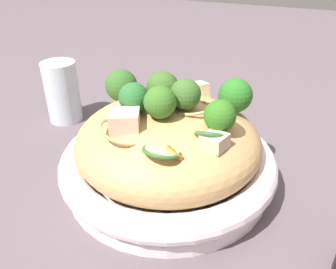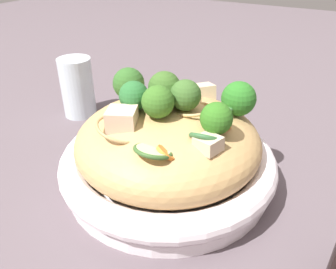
# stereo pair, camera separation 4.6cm
# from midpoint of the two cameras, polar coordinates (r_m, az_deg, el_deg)

# --- Properties ---
(ground_plane) EXTENTS (3.00, 3.00, 0.00)m
(ground_plane) POSITION_cam_midpoint_polar(r_m,az_deg,el_deg) (0.50, 2.64, -7.63)
(ground_plane) COLOR #5A4D54
(serving_bowl) EXTENTS (0.30, 0.30, 0.05)m
(serving_bowl) POSITION_cam_midpoint_polar(r_m,az_deg,el_deg) (0.48, 2.71, -5.10)
(serving_bowl) COLOR white
(serving_bowl) RESTS_ON ground_plane
(noodle_heap) EXTENTS (0.25, 0.25, 0.11)m
(noodle_heap) POSITION_cam_midpoint_polar(r_m,az_deg,el_deg) (0.46, 2.83, -1.11)
(noodle_heap) COLOR tan
(noodle_heap) RESTS_ON serving_bowl
(broccoli_florets) EXTENTS (0.23, 0.14, 0.08)m
(broccoli_florets) POSITION_cam_midpoint_polar(r_m,az_deg,el_deg) (0.45, 3.74, 6.47)
(broccoli_florets) COLOR #9AB971
(broccoli_florets) RESTS_ON serving_bowl
(carrot_coins) EXTENTS (0.12, 0.12, 0.03)m
(carrot_coins) POSITION_cam_midpoint_polar(r_m,az_deg,el_deg) (0.41, 5.90, 1.58)
(carrot_coins) COLOR orange
(carrot_coins) RESTS_ON serving_bowl
(zucchini_slices) EXTENTS (0.09, 0.17, 0.03)m
(zucchini_slices) POSITION_cam_midpoint_polar(r_m,az_deg,el_deg) (0.41, 7.71, 0.40)
(zucchini_slices) COLOR beige
(zucchini_slices) RESTS_ON serving_bowl
(chicken_chunks) EXTENTS (0.15, 0.19, 0.04)m
(chicken_chunks) POSITION_cam_midpoint_polar(r_m,az_deg,el_deg) (0.44, 3.23, 4.41)
(chicken_chunks) COLOR beige
(chicken_chunks) RESTS_ON serving_bowl
(drinking_glass) EXTENTS (0.06, 0.06, 0.11)m
(drinking_glass) POSITION_cam_midpoint_polar(r_m,az_deg,el_deg) (0.67, -13.20, 7.72)
(drinking_glass) COLOR silver
(drinking_glass) RESTS_ON ground_plane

